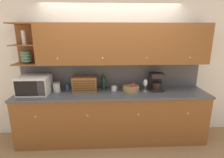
% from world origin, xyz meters
% --- Properties ---
extents(ground_plane, '(24.00, 24.00, 0.00)m').
position_xyz_m(ground_plane, '(0.00, 0.00, 0.00)').
color(ground_plane, '#9E754C').
extents(wall_back, '(5.82, 0.06, 2.60)m').
position_xyz_m(wall_back, '(0.00, 0.03, 1.30)').
color(wall_back, white).
rests_on(wall_back, ground_plane).
extents(counter_unit, '(3.44, 0.64, 0.95)m').
position_xyz_m(counter_unit, '(0.00, -0.31, 0.47)').
color(counter_unit, brown).
rests_on(counter_unit, ground_plane).
extents(backsplash_panel, '(3.42, 0.01, 0.51)m').
position_xyz_m(backsplash_panel, '(0.00, -0.01, 1.20)').
color(backsplash_panel, '#4C4C51').
rests_on(backsplash_panel, counter_unit).
extents(upper_cabinets, '(3.42, 0.37, 0.70)m').
position_xyz_m(upper_cabinets, '(0.16, -0.18, 1.80)').
color(upper_cabinets, brown).
rests_on(upper_cabinets, backsplash_panel).
extents(microwave, '(0.52, 0.43, 0.32)m').
position_xyz_m(microwave, '(-1.37, -0.29, 1.10)').
color(microwave, silver).
rests_on(microwave, counter_unit).
extents(storage_canister, '(0.13, 0.13, 0.17)m').
position_xyz_m(storage_canister, '(-1.01, -0.22, 1.03)').
color(storage_canister, silver).
rests_on(storage_canister, counter_unit).
extents(mug, '(0.09, 0.08, 0.10)m').
position_xyz_m(mug, '(-0.84, -0.08, 1.00)').
color(mug, '#38669E').
rests_on(mug, counter_unit).
extents(bread_box, '(0.44, 0.26, 0.27)m').
position_xyz_m(bread_box, '(-0.50, -0.18, 1.08)').
color(bread_box, brown).
rests_on(bread_box, counter_unit).
extents(wine_bottle, '(0.09, 0.09, 0.29)m').
position_xyz_m(wine_bottle, '(-0.15, -0.11, 1.08)').
color(wine_bottle, '#19381E').
rests_on(wine_bottle, counter_unit).
extents(mug_blue_second, '(0.11, 0.09, 0.09)m').
position_xyz_m(mug_blue_second, '(0.04, -0.21, 0.99)').
color(mug_blue_second, silver).
rests_on(mug_blue_second, counter_unit).
extents(fruit_basket, '(0.31, 0.31, 0.15)m').
position_xyz_m(fruit_basket, '(0.35, -0.22, 0.99)').
color(fruit_basket, '#A87F4C').
rests_on(fruit_basket, counter_unit).
extents(wine_glass, '(0.08, 0.08, 0.23)m').
position_xyz_m(wine_glass, '(0.61, -0.27, 1.10)').
color(wine_glass, silver).
rests_on(wine_glass, counter_unit).
extents(coffee_maker, '(0.24, 0.23, 0.33)m').
position_xyz_m(coffee_maker, '(0.83, -0.22, 1.11)').
color(coffee_maker, black).
rests_on(coffee_maker, counter_unit).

